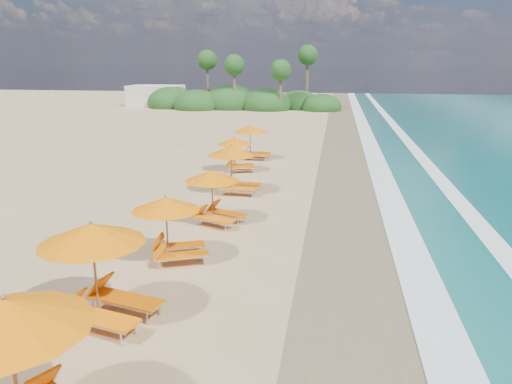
# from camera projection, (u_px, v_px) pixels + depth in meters

# --- Properties ---
(ground) EXTENTS (160.00, 160.00, 0.00)m
(ground) POSITION_uv_depth(u_px,v_px,m) (256.00, 222.00, 19.07)
(ground) COLOR tan
(ground) RESTS_ON ground
(wet_sand) EXTENTS (4.00, 160.00, 0.01)m
(wet_sand) POSITION_uv_depth(u_px,v_px,m) (360.00, 227.00, 18.44)
(wet_sand) COLOR olive
(wet_sand) RESTS_ON ground
(surf_foam) EXTENTS (4.00, 160.00, 0.01)m
(surf_foam) POSITION_uv_depth(u_px,v_px,m) (435.00, 230.00, 18.01)
(surf_foam) COLOR white
(surf_foam) RESTS_ON ground
(station_0) EXTENTS (3.58, 3.58, 2.68)m
(station_0) POSITION_uv_depth(u_px,v_px,m) (19.00, 367.00, 7.54)
(station_0) COLOR olive
(station_0) RESTS_ON ground
(station_1) EXTENTS (3.11, 3.00, 2.53)m
(station_1) POSITION_uv_depth(u_px,v_px,m) (101.00, 267.00, 11.43)
(station_1) COLOR olive
(station_1) RESTS_ON ground
(station_2) EXTENTS (2.80, 2.77, 2.15)m
(station_2) POSITION_uv_depth(u_px,v_px,m) (172.00, 224.00, 15.03)
(station_2) COLOR olive
(station_2) RESTS_ON ground
(station_3) EXTENTS (2.78, 2.75, 2.13)m
(station_3) POSITION_uv_depth(u_px,v_px,m) (216.00, 193.00, 18.57)
(station_3) COLOR olive
(station_3) RESTS_ON ground
(station_4) EXTENTS (2.56, 2.37, 2.33)m
(station_4) POSITION_uv_depth(u_px,v_px,m) (235.00, 166.00, 22.84)
(station_4) COLOR olive
(station_4) RESTS_ON ground
(station_5) EXTENTS (2.53, 2.46, 2.00)m
(station_5) POSITION_uv_depth(u_px,v_px,m) (237.00, 152.00, 27.43)
(station_5) COLOR olive
(station_5) RESTS_ON ground
(station_6) EXTENTS (2.39, 2.20, 2.23)m
(station_6) POSITION_uv_depth(u_px,v_px,m) (253.00, 140.00, 30.90)
(station_6) COLOR olive
(station_6) RESTS_ON ground
(treeline) EXTENTS (25.80, 8.80, 9.74)m
(treeline) POSITION_uv_depth(u_px,v_px,m) (237.00, 101.00, 63.73)
(treeline) COLOR #163D14
(treeline) RESTS_ON ground
(beach_building) EXTENTS (7.00, 5.00, 2.80)m
(beach_building) POSITION_uv_depth(u_px,v_px,m) (156.00, 96.00, 67.89)
(beach_building) COLOR beige
(beach_building) RESTS_ON ground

